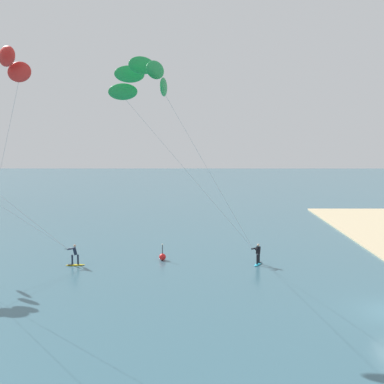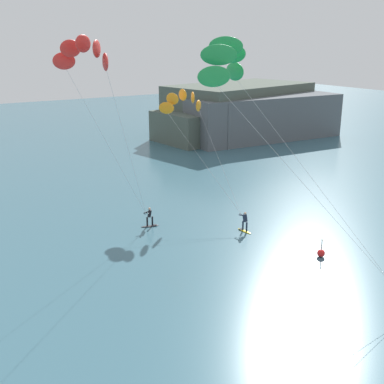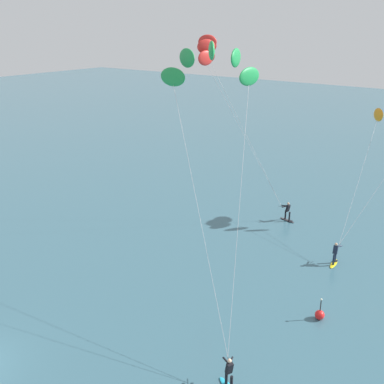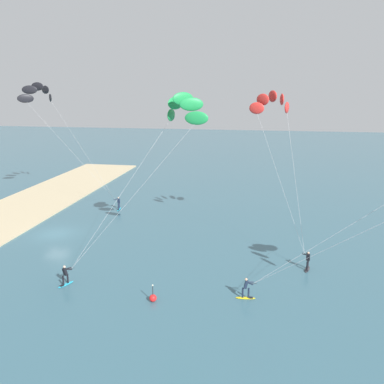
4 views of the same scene
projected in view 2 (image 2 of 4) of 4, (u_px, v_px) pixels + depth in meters
kitesurfer_nearshore at (232, 70)px, 27.39m from camera, size 10.48×11.32×15.15m
kitesurfer_far_out at (185, 106)px, 45.57m from camera, size 4.72×12.26×10.59m
kitesurfer_downwind at (88, 64)px, 31.08m from camera, size 8.48×6.14×15.28m
marker_buoy at (321, 253)px, 35.01m from camera, size 0.56×0.56×1.38m
distant_headland at (243, 115)px, 79.60m from camera, size 28.89×19.09×8.15m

